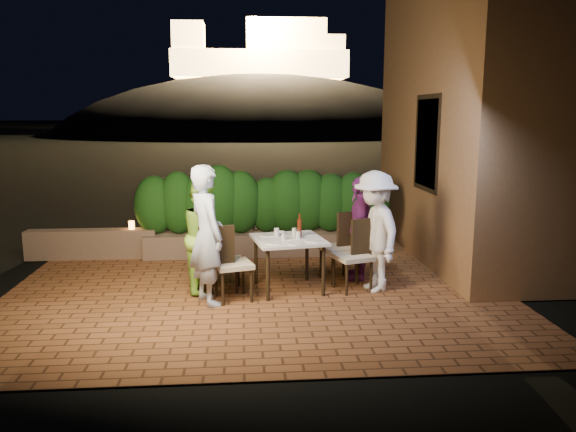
{
  "coord_description": "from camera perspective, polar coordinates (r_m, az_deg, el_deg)",
  "views": [
    {
      "loc": [
        -0.18,
        -7.4,
        2.47
      ],
      "look_at": [
        0.45,
        0.34,
        1.05
      ],
      "focal_mm": 35.0,
      "sensor_mm": 36.0,
      "label": 1
    }
  ],
  "objects": [
    {
      "name": "dining_table",
      "position": [
        7.95,
        0.06,
        -4.92
      ],
      "size": [
        1.09,
        1.09,
        0.75
      ],
      "primitive_type": null,
      "rotation": [
        0.0,
        0.0,
        0.18
      ],
      "color": "white",
      "rests_on": "ground"
    },
    {
      "name": "building_wall",
      "position": [
        10.13,
        17.55,
        10.07
      ],
      "size": [
        1.6,
        5.0,
        5.0
      ],
      "primitive_type": "cube",
      "color": "#99683C",
      "rests_on": "ground"
    },
    {
      "name": "plate_se",
      "position": [
        8.13,
        1.81,
        -1.81
      ],
      "size": [
        0.24,
        0.24,
        0.01
      ],
      "primitive_type": "cylinder",
      "color": "white",
      "rests_on": "dining_table"
    },
    {
      "name": "plate_centre",
      "position": [
        7.83,
        0.15,
        -2.28
      ],
      "size": [
        0.23,
        0.23,
        0.01
      ],
      "primitive_type": "cylinder",
      "color": "white",
      "rests_on": "dining_table"
    },
    {
      "name": "plate_nw",
      "position": [
        7.55,
        -1.37,
        -2.76
      ],
      "size": [
        0.21,
        0.21,
        0.01
      ],
      "primitive_type": "cylinder",
      "color": "white",
      "rests_on": "dining_table"
    },
    {
      "name": "window_pane",
      "position": [
        9.4,
        14.09,
        7.19
      ],
      "size": [
        0.08,
        1.0,
        1.4
      ],
      "primitive_type": "cube",
      "color": "black",
      "rests_on": "building_wall"
    },
    {
      "name": "diner_blue",
      "position": [
        7.36,
        -8.26,
        -1.93
      ],
      "size": [
        0.69,
        0.79,
        1.83
      ],
      "primitive_type": "imported",
      "rotation": [
        0.0,
        0.0,
        2.03
      ],
      "color": "#B1C4E3",
      "rests_on": "ground"
    },
    {
      "name": "planter",
      "position": [
        9.97,
        -2.34,
        -2.81
      ],
      "size": [
        4.2,
        0.55,
        0.4
      ],
      "primitive_type": "cube",
      "color": "brown",
      "rests_on": "ground"
    },
    {
      "name": "plate_front",
      "position": [
        7.53,
        0.83,
        -2.8
      ],
      "size": [
        0.23,
        0.23,
        0.01
      ],
      "primitive_type": "cylinder",
      "color": "white",
      "rests_on": "dining_table"
    },
    {
      "name": "hedge",
      "position": [
        9.82,
        -2.37,
        1.46
      ],
      "size": [
        4.0,
        0.7,
        1.1
      ],
      "primitive_type": null,
      "color": "#153F11",
      "rests_on": "planter"
    },
    {
      "name": "window_frame",
      "position": [
        9.4,
        14.03,
        7.19
      ],
      "size": [
        0.06,
        1.15,
        1.55
      ],
      "primitive_type": "cube",
      "color": "black",
      "rests_on": "building_wall"
    },
    {
      "name": "diner_green",
      "position": [
        7.93,
        -8.45,
        -2.06
      ],
      "size": [
        0.61,
        0.77,
        1.56
      ],
      "primitive_type": "imported",
      "rotation": [
        0.0,
        0.0,
        1.54
      ],
      "color": "#9BDD45",
      "rests_on": "ground"
    },
    {
      "name": "bowl",
      "position": [
        8.1,
        -0.91,
        -1.75
      ],
      "size": [
        0.2,
        0.2,
        0.04
      ],
      "primitive_type": "imported",
      "rotation": [
        0.0,
        0.0,
        -0.2
      ],
      "color": "white",
      "rests_on": "dining_table"
    },
    {
      "name": "terrace_floor",
      "position": [
        8.3,
        -3.2,
        -7.51
      ],
      "size": [
        7.0,
        6.0,
        0.15
      ],
      "primitive_type": "cube",
      "color": "brown",
      "rests_on": "ground"
    },
    {
      "name": "glass_nw",
      "position": [
        7.71,
        -0.45,
        -2.15
      ],
      "size": [
        0.06,
        0.06,
        0.1
      ],
      "primitive_type": "cylinder",
      "color": "silver",
      "rests_on": "dining_table"
    },
    {
      "name": "ground",
      "position": [
        7.81,
        -3.1,
        -8.26
      ],
      "size": [
        400.0,
        400.0,
        0.0
      ],
      "primitive_type": "plane",
      "color": "black",
      "rests_on": "ground"
    },
    {
      "name": "hill",
      "position": [
        67.74,
        -2.81,
        4.89
      ],
      "size": [
        52.0,
        40.0,
        22.0
      ],
      "primitive_type": "ellipsoid",
      "color": "black",
      "rests_on": "ground"
    },
    {
      "name": "plate_ne",
      "position": [
        7.71,
        2.5,
        -2.5
      ],
      "size": [
        0.22,
        0.22,
        0.01
      ],
      "primitive_type": "cylinder",
      "color": "white",
      "rests_on": "dining_table"
    },
    {
      "name": "beer_bottle",
      "position": [
        7.91,
        1.19,
        -0.95
      ],
      "size": [
        0.06,
        0.06,
        0.33
      ],
      "primitive_type": null,
      "color": "#4C1C0C",
      "rests_on": "dining_table"
    },
    {
      "name": "parapet",
      "position": [
        10.29,
        -19.3,
        -2.69
      ],
      "size": [
        2.2,
        0.3,
        0.5
      ],
      "primitive_type": "cube",
      "color": "brown",
      "rests_on": "ground"
    },
    {
      "name": "chair_right_back",
      "position": [
        8.4,
        5.16,
        -3.13
      ],
      "size": [
        0.6,
        0.6,
        1.03
      ],
      "primitive_type": null,
      "rotation": [
        0.0,
        0.0,
        3.46
      ],
      "color": "black",
      "rests_on": "ground"
    },
    {
      "name": "glass_ne",
      "position": [
        7.8,
        1.03,
        -1.97
      ],
      "size": [
        0.06,
        0.06,
        0.11
      ],
      "primitive_type": "cylinder",
      "color": "silver",
      "rests_on": "dining_table"
    },
    {
      "name": "glass_sw",
      "position": [
        7.96,
        -1.17,
        -1.66
      ],
      "size": [
        0.07,
        0.07,
        0.12
      ],
      "primitive_type": "cylinder",
      "color": "silver",
      "rests_on": "dining_table"
    },
    {
      "name": "plate_sw",
      "position": [
        8.03,
        -2.11,
        -1.97
      ],
      "size": [
        0.22,
        0.22,
        0.01
      ],
      "primitive_type": "cylinder",
      "color": "white",
      "rests_on": "dining_table"
    },
    {
      "name": "chair_left_back",
      "position": [
        7.98,
        -6.41,
        -4.35
      ],
      "size": [
        0.45,
        0.45,
        0.9
      ],
      "primitive_type": null,
      "rotation": [
        0.0,
        0.0,
        -0.07
      ],
      "color": "black",
      "rests_on": "ground"
    },
    {
      "name": "diner_white",
      "position": [
        7.93,
        8.81,
        -1.57
      ],
      "size": [
        0.86,
        1.21,
        1.7
      ],
      "primitive_type": "imported",
      "rotation": [
        0.0,
        0.0,
        -1.35
      ],
      "color": "white",
      "rests_on": "ground"
    },
    {
      "name": "chair_right_front",
      "position": [
        7.96,
        6.59,
        -3.97
      ],
      "size": [
        0.59,
        0.59,
        1.02
      ],
      "primitive_type": null,
      "rotation": [
        0.0,
        0.0,
        3.45
      ],
      "color": "black",
      "rests_on": "ground"
    },
    {
      "name": "fortress",
      "position": [
        67.91,
        -2.92,
        17.17
      ],
      "size": [
        26.0,
        8.0,
        8.0
      ],
      "primitive_type": null,
      "color": "#FFCC7A",
      "rests_on": "hill"
    },
    {
      "name": "chair_left_front",
      "position": [
        7.54,
        -5.61,
        -4.75
      ],
      "size": [
        0.59,
        0.59,
        1.03
      ],
      "primitive_type": null,
      "rotation": [
        0.0,
        0.0,
        0.28
      ],
      "color": "black",
      "rests_on": "ground"
    },
    {
      "name": "parapet_lamp",
      "position": [
        10.07,
        -15.61,
        -0.9
      ],
      "size": [
        0.1,
        0.1,
        0.14
      ],
      "primitive_type": "cylinder",
      "color": "orange",
      "rests_on": "parapet"
    },
    {
      "name": "diner_purple",
      "position": [
        8.47,
        7.31,
        -1.24
      ],
      "size": [
        0.58,
        0.97,
        1.56
      ],
      "primitive_type": "imported",
      "rotation": [
        0.0,
        0.0,
        -1.8
      ],
      "color": "#7B2A7E",
      "rests_on": "ground"
    },
    {
      "name": "glass_se",
      "position": [
        8.01,
        0.64,
        -1.63
      ],
      "size": [
        0.07,
        0.07,
        0.11
      ],
      "primitive_type": "cylinder",
      "color": "silver",
      "rests_on": "dining_table"
    }
  ]
}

